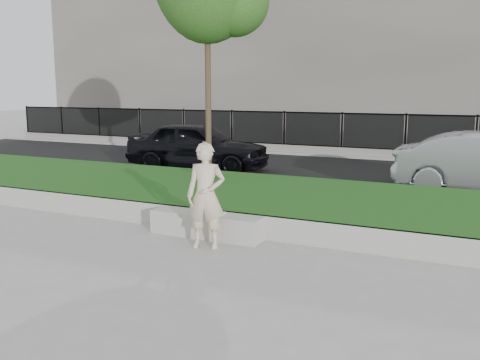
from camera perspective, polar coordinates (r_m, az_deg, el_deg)
The scene contains 11 objects.
ground at distance 8.43m, azimuth -7.14°, elevation -7.17°, with size 90.00×90.00×0.00m, color gray.
grass_bank at distance 10.94m, azimuth 1.38°, elevation -2.08°, with size 34.00×4.00×0.40m, color #11350D.
grass_kerb at distance 9.23m, azimuth -3.66°, elevation -4.33°, with size 34.00×0.08×0.40m, color gray.
street at distance 16.06m, azimuth 9.52°, elevation 0.94°, with size 34.00×7.00×0.04m, color black.
far_pavement at distance 20.38m, azimuth 13.09°, elevation 2.78°, with size 34.00×3.00×0.12m, color gray.
iron_fence at distance 19.36m, azimuth 12.49°, elevation 3.89°, with size 32.00×0.30×1.50m.
building_facade at distance 27.23m, azimuth 16.89°, elevation 14.73°, with size 34.00×10.00×10.00m, color #5B5650.
stone_bench at distance 8.96m, azimuth -3.55°, elevation -4.77°, with size 1.95×0.49×0.40m, color gray.
man at distance 8.21m, azimuth -3.67°, elevation -1.68°, with size 0.60×0.39×1.64m, color beige.
book at distance 8.81m, azimuth -2.40°, elevation -3.57°, with size 0.24×0.17×0.03m, color white.
car_dark at distance 15.93m, azimuth -4.51°, elevation 3.66°, with size 1.70×4.23×1.44m, color black.
Camera 1 is at (4.41, -6.75, 2.44)m, focal length 40.00 mm.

